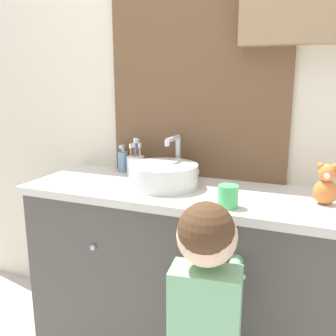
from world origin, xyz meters
The scene contains 8 objects.
wall_back centered at (0.03, 0.62, 1.29)m, with size 3.20×0.18×2.50m.
vanity_counter centered at (0.00, 0.35, 0.41)m, with size 1.42×0.51×0.82m.
sink_basin centered at (-0.09, 0.35, 0.87)m, with size 0.31×0.36×0.21m.
toothbrush_holder centered at (-0.31, 0.49, 0.87)m, with size 0.09×0.09×0.19m.
soap_dispenser centered at (-0.40, 0.54, 0.87)m, with size 0.06×0.06×0.14m.
child_figure centered at (0.25, -0.11, 0.57)m, with size 0.24×0.47×0.93m.
teddy_bear centered at (0.57, 0.35, 0.89)m, with size 0.09×0.08×0.16m.
drinking_cup centered at (0.24, 0.18, 0.86)m, with size 0.08×0.08×0.09m, color #4CC670.
Camera 1 is at (0.53, -1.14, 1.28)m, focal length 40.00 mm.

